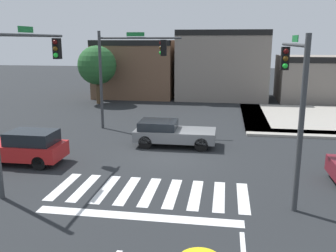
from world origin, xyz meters
The scene contains 10 objects.
ground_plane centered at (0.00, 0.00, 0.00)m, with size 120.00×120.00×0.00m, color #232628.
crosswalk_near centered at (0.00, -4.50, 0.00)m, with size 7.28×2.71×0.01m.
curb_corner_northeast centered at (8.49, 9.42, 0.07)m, with size 10.00×10.60×0.15m.
storefront_row centered at (0.62, 19.12, 2.85)m, with size 23.80×6.89×6.44m.
traffic_signal_northwest centered at (-3.32, 5.06, 4.22)m, with size 5.17×0.32×6.09m.
traffic_signal_southeast centered at (5.07, -3.40, 4.01)m, with size 0.32×5.04×5.76m.
traffic_signal_southwest centered at (-5.15, -3.66, 4.30)m, with size 0.32×5.85×6.19m.
car_red centered at (-6.55, -2.15, 0.76)m, with size 4.41×1.73×1.53m.
car_gray centered at (-0.11, 1.78, 0.70)m, with size 4.28×1.89×1.34m.
roadside_tree centered at (-8.50, 14.00, 3.38)m, with size 3.38×3.38×5.09m.
Camera 1 is at (2.66, -17.08, 5.55)m, focal length 39.27 mm.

